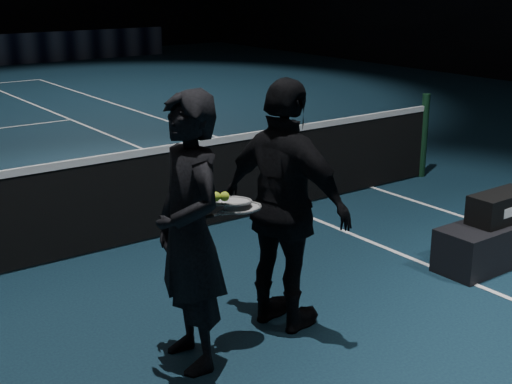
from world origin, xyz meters
The scene contains 8 objects.
net_post_right centered at (6.40, 0.00, 0.55)m, with size 0.10×0.10×1.10m, color black.
player_bench centered at (4.70, -2.41, 0.20)m, with size 1.34×0.45×0.40m, color black.
racket_bag centered at (4.70, -2.41, 0.54)m, with size 0.67×0.29×0.27m, color black.
player_a centered at (1.48, -2.28, 0.94)m, with size 0.69×0.45×1.89m, color black.
player_b centered at (2.33, -2.23, 0.94)m, with size 1.11×0.46×1.89m, color black.
racket_lower centered at (1.93, -2.25, 1.03)m, with size 0.68×0.22×0.03m, color black, non-canonical shape.
racket_upper centered at (1.87, -2.22, 1.07)m, with size 0.68×0.22×0.03m, color black, non-canonical shape.
tennis_balls centered at (1.73, -2.26, 1.16)m, with size 0.12×0.10×0.12m, color #B1CF2B, non-canonical shape.
Camera 1 is at (-0.75, -6.09, 2.57)m, focal length 50.00 mm.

